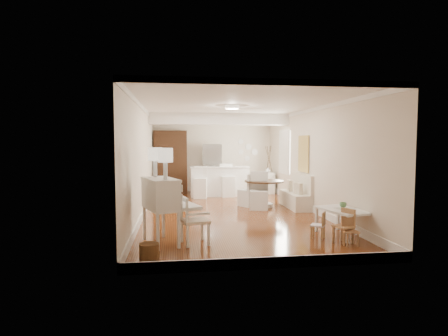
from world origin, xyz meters
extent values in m
plane|color=brown|center=(0.00, 0.00, 0.00)|extent=(9.00, 9.00, 0.00)
cube|color=white|center=(0.00, 0.00, 2.80)|extent=(4.50, 9.00, 0.04)
cube|color=beige|center=(0.00, 4.50, 1.40)|extent=(4.50, 0.04, 2.80)
cube|color=beige|center=(0.00, -4.50, 1.40)|extent=(4.50, 0.04, 2.80)
cube|color=beige|center=(-2.25, 0.00, 1.40)|extent=(0.04, 9.00, 2.80)
cube|color=beige|center=(2.25, 0.00, 1.40)|extent=(0.04, 9.00, 2.80)
cube|color=white|center=(0.00, 2.20, 2.62)|extent=(4.50, 0.45, 0.36)
cube|color=tan|center=(2.21, 0.50, 1.55)|extent=(0.04, 0.84, 1.04)
cube|color=white|center=(2.23, 2.40, 1.55)|extent=(0.04, 1.10, 1.40)
cylinder|color=#381E11|center=(-1.20, 4.48, 1.85)|extent=(0.30, 0.03, 0.30)
cylinder|color=white|center=(0.00, -0.50, 2.75)|extent=(0.36, 0.36, 0.08)
cube|color=white|center=(-1.70, -2.88, 0.61)|extent=(1.23, 1.24, 1.23)
cube|color=white|center=(-1.07, -2.97, 0.45)|extent=(0.62, 0.62, 0.89)
cylinder|color=brown|center=(-1.84, -4.00, 0.16)|extent=(0.38, 0.38, 0.31)
cube|color=white|center=(1.90, -2.77, 0.27)|extent=(0.88, 1.21, 0.54)
cube|color=tan|center=(1.68, -3.27, 0.32)|extent=(0.42, 0.42, 0.65)
cube|color=#A77C4C|center=(1.34, -2.89, 0.27)|extent=(0.36, 0.36, 0.54)
cube|color=#9D6D47|center=(1.74, -3.44, 0.26)|extent=(0.26, 0.26, 0.53)
cube|color=silver|center=(1.99, 0.50, 0.49)|extent=(0.52, 1.60, 0.98)
cylinder|color=#3F2714|center=(1.13, 0.73, 0.39)|extent=(1.49, 1.49, 0.77)
cube|color=silver|center=(0.90, 0.38, 0.53)|extent=(0.62, 0.63, 1.05)
cube|color=silver|center=(0.70, 0.92, 0.48)|extent=(0.64, 0.65, 0.96)
cube|color=white|center=(0.10, 3.10, 0.52)|extent=(2.05, 0.65, 1.03)
cube|color=white|center=(-0.60, 2.67, 0.53)|extent=(0.49, 0.49, 1.07)
cube|color=silver|center=(0.35, 2.89, 0.56)|extent=(0.50, 0.50, 1.13)
cube|color=#381E11|center=(-1.60, 4.18, 1.15)|extent=(1.20, 0.60, 2.30)
imported|color=silver|center=(0.30, 4.15, 0.90)|extent=(0.75, 0.65, 1.80)
cube|color=beige|center=(2.00, 3.63, 0.38)|extent=(0.42, 0.82, 0.76)
imported|color=#589154|center=(1.98, -2.61, 0.60)|extent=(0.17, 0.17, 0.11)
imported|color=white|center=(1.97, 3.65, 0.85)|extent=(0.23, 0.23, 0.19)
camera|label=1|loc=(-1.42, -9.81, 1.89)|focal=30.00mm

